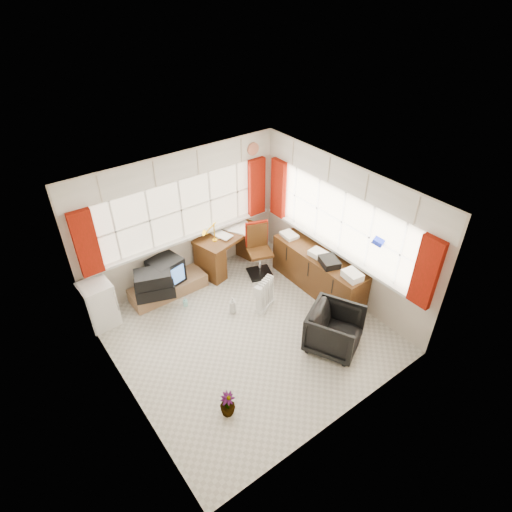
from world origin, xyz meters
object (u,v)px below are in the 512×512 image
(tv_bench, at_px, (169,288))
(crt_tv, at_px, (166,271))
(desk, at_px, (228,247))
(mini_fridge, at_px, (99,304))
(task_chair, at_px, (258,247))
(office_chair, at_px, (335,330))
(desk_lamp, at_px, (214,227))
(radiator, at_px, (265,297))
(credenza, at_px, (318,272))

(tv_bench, distance_m, crt_tv, 0.37)
(desk, bearing_deg, mini_fridge, -177.73)
(task_chair, height_order, office_chair, task_chair)
(office_chair, bearing_deg, tv_bench, 91.22)
(desk_lamp, distance_m, crt_tv, 1.16)
(desk_lamp, bearing_deg, task_chair, -32.14)
(desk_lamp, height_order, crt_tv, desk_lamp)
(desk, xyz_separation_m, radiator, (-0.21, -1.45, -0.17))
(task_chair, xyz_separation_m, mini_fridge, (-2.98, 0.41, -0.16))
(office_chair, bearing_deg, credenza, 29.68)
(desk_lamp, relative_size, office_chair, 0.51)
(desk_lamp, relative_size, crt_tv, 0.66)
(radiator, relative_size, mini_fridge, 0.75)
(mini_fridge, bearing_deg, desk, 2.27)
(desk_lamp, height_order, radiator, desk_lamp)
(task_chair, height_order, credenza, task_chair)
(task_chair, distance_m, crt_tv, 1.78)
(mini_fridge, bearing_deg, tv_bench, 1.10)
(crt_tv, relative_size, mini_fridge, 0.76)
(desk, distance_m, tv_bench, 1.41)
(radiator, height_order, credenza, credenza)
(task_chair, bearing_deg, desk, 124.70)
(credenza, bearing_deg, desk, 119.46)
(radiator, bearing_deg, crt_tv, 129.40)
(desk_lamp, bearing_deg, radiator, -84.82)
(task_chair, height_order, crt_tv, task_chair)
(mini_fridge, bearing_deg, credenza, -22.97)
(tv_bench, distance_m, mini_fridge, 1.28)
(radiator, distance_m, tv_bench, 1.81)
(tv_bench, height_order, crt_tv, crt_tv)
(task_chair, distance_m, credenza, 1.23)
(desk, bearing_deg, credenza, -60.54)
(desk, distance_m, desk_lamp, 0.71)
(tv_bench, bearing_deg, desk, 3.33)
(office_chair, xyz_separation_m, tv_bench, (-1.49, 2.74, -0.24))
(office_chair, height_order, credenza, credenza)
(desk_lamp, distance_m, credenza, 2.06)
(desk, height_order, credenza, credenza)
(credenza, bearing_deg, tv_bench, 146.30)
(office_chair, bearing_deg, radiator, 75.89)
(desk, relative_size, crt_tv, 2.30)
(desk_lamp, relative_size, credenza, 0.20)
(desk_lamp, distance_m, tv_bench, 1.39)
(desk_lamp, bearing_deg, office_chair, -80.81)
(tv_bench, bearing_deg, radiator, -49.67)
(crt_tv, bearing_deg, desk_lamp, -1.58)
(desk, relative_size, office_chair, 1.79)
(desk_lamp, height_order, tv_bench, desk_lamp)
(credenza, xyz_separation_m, mini_fridge, (-3.53, 1.50, 0.02))
(radiator, xyz_separation_m, credenza, (1.11, -0.15, 0.14))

